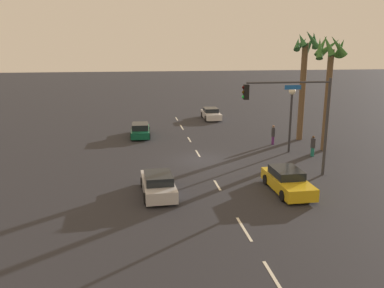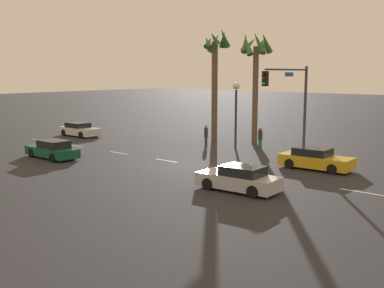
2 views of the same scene
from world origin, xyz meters
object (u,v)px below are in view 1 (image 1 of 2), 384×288
object	(u,v)px
traffic_signal	(300,110)
palm_tree_0	(305,66)
car_3	(158,184)
palm_tree_1	(329,66)
pedestrian_1	(313,146)
pedestrian_0	(273,134)
car_0	(211,114)
car_2	(140,130)
streetlamp	(291,107)
car_1	(287,181)

from	to	relation	value
traffic_signal	palm_tree_0	size ratio (longest dim) A/B	0.66
car_3	palm_tree_1	world-z (taller)	palm_tree_1
pedestrian_1	pedestrian_0	bearing A→B (deg)	-156.89
car_0	car_2	size ratio (longest dim) A/B	0.98
pedestrian_0	traffic_signal	bearing A→B (deg)	-9.84
car_2	palm_tree_0	distance (m)	16.54
car_0	palm_tree_1	world-z (taller)	palm_tree_1
car_0	streetlamp	xyz separation A→B (m)	(16.08, 3.47, 3.20)
traffic_signal	pedestrian_1	bearing A→B (deg)	143.83
car_1	palm_tree_1	xyz separation A→B (m)	(-8.90, 6.70, 6.41)
car_2	streetlamp	xyz separation A→B (m)	(7.73, 12.13, 3.20)
car_2	palm_tree_1	distance (m)	18.17
car_0	pedestrian_1	bearing A→B (deg)	15.49
car_1	streetlamp	distance (m)	9.91
car_3	traffic_signal	size ratio (longest dim) A/B	0.68
car_2	pedestrian_0	world-z (taller)	pedestrian_0
streetlamp	palm_tree_1	bearing A→B (deg)	94.04
car_2	palm_tree_0	bearing A→B (deg)	76.77
car_1	car_3	size ratio (longest dim) A/B	1.04
car_2	pedestrian_0	distance (m)	12.74
car_3	pedestrian_0	distance (m)	15.43
car_2	car_3	size ratio (longest dim) A/B	1.03
streetlamp	pedestrian_1	world-z (taller)	streetlamp
car_3	palm_tree_0	xyz separation A→B (m)	(-12.31, 14.20, 6.17)
car_1	traffic_signal	bearing A→B (deg)	148.04
car_3	pedestrian_1	xyz separation A→B (m)	(-6.60, 12.80, 0.25)
traffic_signal	streetlamp	xyz separation A→B (m)	(-6.04, 1.93, -0.70)
car_0	traffic_signal	bearing A→B (deg)	3.98
car_3	streetlamp	distance (m)	14.34
streetlamp	pedestrian_0	bearing A→B (deg)	-171.51
palm_tree_1	pedestrian_0	bearing A→B (deg)	-125.57
car_1	pedestrian_1	distance (m)	8.75
car_3	streetlamp	size ratio (longest dim) A/B	0.84
car_1	palm_tree_1	world-z (taller)	palm_tree_1
pedestrian_1	palm_tree_0	size ratio (longest dim) A/B	0.17
streetlamp	palm_tree_1	xyz separation A→B (m)	(-0.22, 3.12, 3.23)
palm_tree_0	streetlamp	bearing A→B (deg)	-33.53
streetlamp	pedestrian_1	distance (m)	3.57
car_1	palm_tree_0	world-z (taller)	palm_tree_0
streetlamp	car_0	bearing A→B (deg)	-167.81
car_1	palm_tree_1	size ratio (longest dim) A/B	0.48
car_1	palm_tree_0	bearing A→B (deg)	153.70
car_3	palm_tree_0	size ratio (longest dim) A/B	0.44
palm_tree_0	palm_tree_1	world-z (taller)	palm_tree_0
car_3	palm_tree_1	bearing A→B (deg)	119.79
car_3	traffic_signal	bearing A→B (deg)	102.21
streetlamp	pedestrian_1	xyz separation A→B (m)	(1.49, 1.40, -2.93)
car_0	palm_tree_1	bearing A→B (deg)	22.57
traffic_signal	pedestrian_0	bearing A→B (deg)	170.16
car_1	palm_tree_0	distance (m)	15.66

